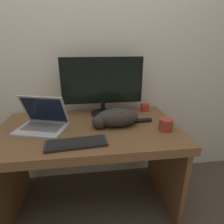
# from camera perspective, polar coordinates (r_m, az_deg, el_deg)

# --- Properties ---
(wall_back) EXTENTS (6.40, 0.06, 2.60)m
(wall_back) POSITION_cam_1_polar(r_m,az_deg,el_deg) (1.70, -8.28, 19.75)
(wall_back) COLOR silver
(wall_back) RESTS_ON ground_plane
(desk) EXTENTS (1.33, 0.75, 0.73)m
(desk) POSITION_cam_1_polar(r_m,az_deg,el_deg) (1.47, -6.80, -10.31)
(desk) COLOR brown
(desk) RESTS_ON ground_plane
(monitor) EXTENTS (0.67, 0.20, 0.48)m
(monitor) POSITION_cam_1_polar(r_m,az_deg,el_deg) (1.56, -3.02, 8.27)
(monitor) COLOR black
(monitor) RESTS_ON desk
(laptop) EXTENTS (0.39, 0.34, 0.25)m
(laptop) POSITION_cam_1_polar(r_m,az_deg,el_deg) (1.43, -20.46, -3.12)
(laptop) COLOR #B7B7BC
(laptop) RESTS_ON desk
(external_keyboard) EXTENTS (0.38, 0.16, 0.02)m
(external_keyboard) POSITION_cam_1_polar(r_m,az_deg,el_deg) (1.18, -10.90, -9.35)
(external_keyboard) COLOR black
(external_keyboard) RESTS_ON desk
(cat) EXTENTS (0.47, 0.18, 0.14)m
(cat) POSITION_cam_1_polar(r_m,az_deg,el_deg) (1.39, 1.05, -1.65)
(cat) COLOR #332D28
(cat) RESTS_ON desk
(coffee_mug) EXTENTS (0.09, 0.09, 0.09)m
(coffee_mug) POSITION_cam_1_polar(r_m,az_deg,el_deg) (1.38, 15.99, -3.72)
(coffee_mug) COLOR #9E382D
(coffee_mug) RESTS_ON desk
(small_toy) EXTENTS (0.06, 0.06, 0.06)m
(small_toy) POSITION_cam_1_polar(r_m,az_deg,el_deg) (1.73, 9.87, 1.37)
(small_toy) COLOR red
(small_toy) RESTS_ON desk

